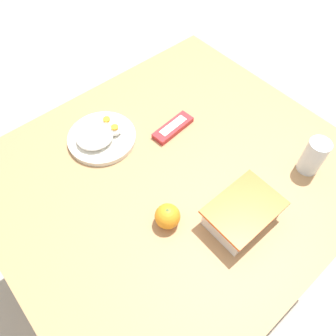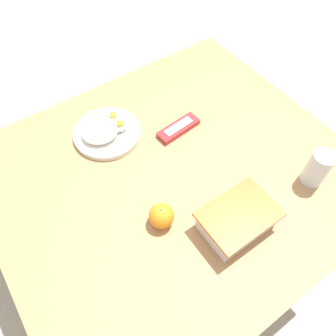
{
  "view_description": "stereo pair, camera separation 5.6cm",
  "coord_description": "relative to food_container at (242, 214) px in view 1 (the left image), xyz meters",
  "views": [
    {
      "loc": [
        0.38,
        0.42,
        1.53
      ],
      "look_at": [
        0.02,
        -0.0,
        0.74
      ],
      "focal_mm": 35.0,
      "sensor_mm": 36.0,
      "label": 1
    },
    {
      "loc": [
        0.34,
        0.45,
        1.53
      ],
      "look_at": [
        0.02,
        -0.0,
        0.74
      ],
      "focal_mm": 35.0,
      "sensor_mm": 36.0,
      "label": 2
    }
  ],
  "objects": [
    {
      "name": "orange_fruit",
      "position": [
        0.16,
        -0.13,
        0.0
      ],
      "size": [
        0.07,
        0.07,
        0.07
      ],
      "color": "orange",
      "rests_on": "table"
    },
    {
      "name": "drinking_glass",
      "position": [
        -0.29,
        0.02,
        0.03
      ],
      "size": [
        0.06,
        0.06,
        0.12
      ],
      "color": "silver",
      "rests_on": "table"
    },
    {
      "name": "candy_bar",
      "position": [
        -0.08,
        -0.37,
        -0.02
      ],
      "size": [
        0.15,
        0.06,
        0.02
      ],
      "color": "#B7282D",
      "rests_on": "table"
    },
    {
      "name": "rice_plate",
      "position": [
        0.13,
        -0.49,
        -0.01
      ],
      "size": [
        0.22,
        0.22,
        0.05
      ],
      "color": "silver",
      "rests_on": "table"
    },
    {
      "name": "ground_plane",
      "position": [
        0.03,
        -0.24,
        -0.74
      ],
      "size": [
        10.0,
        10.0,
        0.0
      ],
      "primitive_type": "plane",
      "color": "#B2A899"
    },
    {
      "name": "table",
      "position": [
        0.03,
        -0.24,
        -0.12
      ],
      "size": [
        1.07,
        0.95,
        0.71
      ],
      "color": "#AD7F51",
      "rests_on": "ground_plane"
    },
    {
      "name": "food_container",
      "position": [
        0.0,
        0.0,
        0.0
      ],
      "size": [
        0.2,
        0.14,
        0.07
      ],
      "color": "white",
      "rests_on": "table"
    }
  ]
}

